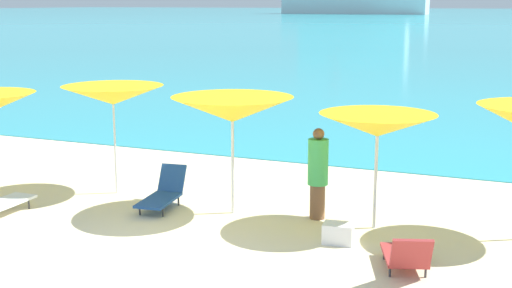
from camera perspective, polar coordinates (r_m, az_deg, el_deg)
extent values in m
cube|color=beige|center=(19.71, 6.06, -0.58)|extent=(50.00, 100.00, 0.30)
cylinder|color=silver|center=(14.83, -11.48, 0.13)|extent=(0.04, 0.04, 2.19)
cone|color=yellow|center=(14.67, -11.63, 3.94)|extent=(2.24, 2.24, 0.40)
sphere|color=silver|center=(14.65, -11.65, 4.44)|extent=(0.07, 0.07, 0.07)
cylinder|color=silver|center=(13.15, -1.92, -1.22)|extent=(0.06, 0.06, 2.13)
cone|color=yellow|center=(12.98, -1.95, 2.85)|extent=(2.55, 2.55, 0.48)
sphere|color=silver|center=(12.96, -1.95, 3.51)|extent=(0.07, 0.07, 0.07)
cylinder|color=silver|center=(12.46, 9.79, -2.47)|extent=(0.06, 0.06, 1.97)
cone|color=yellow|center=(12.28, 9.93, 1.54)|extent=(2.27, 2.27, 0.41)
sphere|color=silver|center=(12.26, 9.95, 2.15)|extent=(0.07, 0.07, 0.07)
cube|color=#1E478C|center=(13.63, -7.99, -4.58)|extent=(0.70, 1.20, 0.05)
cube|color=#1E478C|center=(14.19, -6.89, -2.81)|extent=(0.57, 0.39, 0.54)
cylinder|color=#333338|center=(13.45, -9.50, -5.37)|extent=(0.04, 0.04, 0.18)
cylinder|color=#333338|center=(13.26, -7.64, -5.56)|extent=(0.04, 0.04, 0.18)
cylinder|color=#333338|center=(14.14, -8.15, -4.48)|extent=(0.04, 0.04, 0.18)
cylinder|color=#333338|center=(13.96, -6.37, -4.64)|extent=(0.04, 0.04, 0.18)
cube|color=#A53333|center=(10.96, 12.02, -8.90)|extent=(0.91, 1.15, 0.05)
cube|color=#A53333|center=(10.29, 12.61, -8.79)|extent=(0.65, 0.48, 0.53)
cylinder|color=#333338|center=(11.32, 13.08, -8.86)|extent=(0.04, 0.04, 0.16)
cylinder|color=#333338|center=(11.24, 10.45, -8.89)|extent=(0.04, 0.04, 0.16)
cylinder|color=#333338|center=(10.67, 13.72, -10.17)|extent=(0.04, 0.04, 0.16)
cylinder|color=#333338|center=(10.59, 10.92, -10.21)|extent=(0.04, 0.04, 0.16)
cube|color=white|center=(14.18, -19.84, -4.53)|extent=(0.57, 1.22, 0.05)
cylinder|color=#333338|center=(14.35, -18.10, -4.72)|extent=(0.04, 0.04, 0.18)
cylinder|color=#333338|center=(14.64, -19.51, -4.49)|extent=(0.04, 0.04, 0.18)
cylinder|color=brown|center=(13.05, 5.05, -4.70)|extent=(0.28, 0.28, 0.66)
cylinder|color=#3FB259|center=(12.85, 5.11, -1.47)|extent=(0.38, 0.38, 0.85)
sphere|color=brown|center=(12.75, 5.15, 0.82)|extent=(0.21, 0.21, 0.21)
cube|color=white|center=(11.82, 6.75, -7.28)|extent=(0.54, 0.42, 0.34)
cube|color=white|center=(240.34, 8.00, 11.37)|extent=(49.06, 8.16, 7.24)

